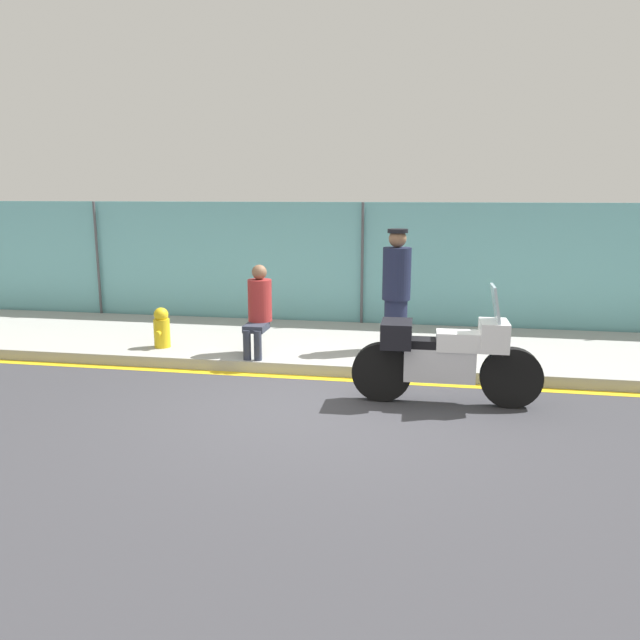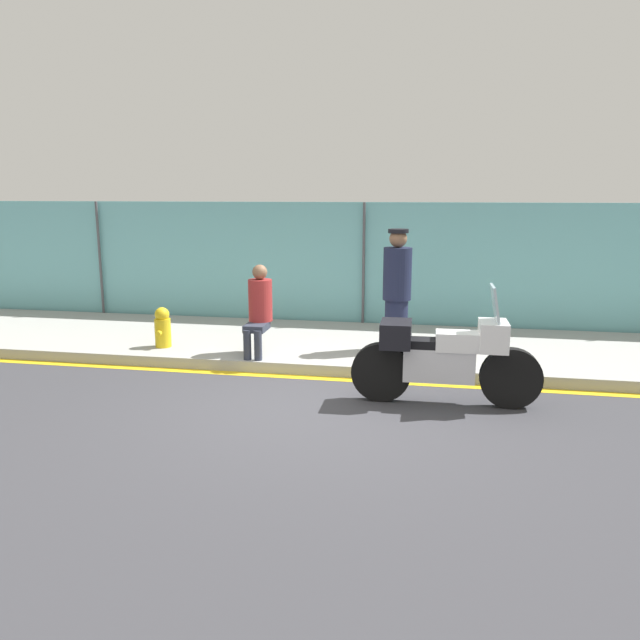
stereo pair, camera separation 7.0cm
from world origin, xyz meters
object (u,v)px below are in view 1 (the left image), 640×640
motorcycle (445,356)px  person_seated_on_curb (259,305)px  officer_standing (396,289)px  fire_hydrant (162,328)px

motorcycle → person_seated_on_curb: bearing=152.8°
officer_standing → fire_hydrant: bearing=-172.4°
motorcycle → officer_standing: (-0.69, 1.89, 0.50)m
person_seated_on_curb → motorcycle: bearing=-26.3°
officer_standing → person_seated_on_curb: bearing=-163.2°
motorcycle → fire_hydrant: 4.45m
motorcycle → person_seated_on_curb: (-2.64, 1.30, 0.30)m
motorcycle → person_seated_on_curb: person_seated_on_curb is taller
motorcycle → officer_standing: 2.07m
officer_standing → person_seated_on_curb: size_ratio=1.38×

